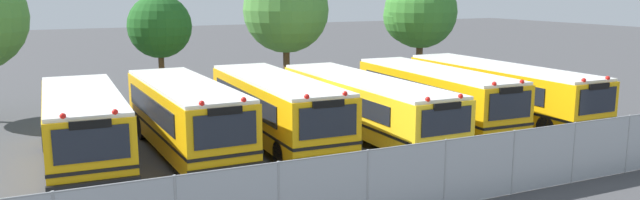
% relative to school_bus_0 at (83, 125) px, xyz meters
% --- Properties ---
extents(ground_plane, '(160.00, 160.00, 0.00)m').
position_rel_school_bus_0_xyz_m(ground_plane, '(9.11, -0.20, -1.42)').
color(ground_plane, '#424244').
extents(school_bus_0, '(2.79, 9.26, 2.70)m').
position_rel_school_bus_0_xyz_m(school_bus_0, '(0.00, 0.00, 0.00)').
color(school_bus_0, '#EAA80C').
rests_on(school_bus_0, ground_plane).
extents(school_bus_1, '(2.73, 9.60, 2.79)m').
position_rel_school_bus_0_xyz_m(school_bus_1, '(3.58, -0.06, 0.04)').
color(school_bus_1, '#EAA80C').
rests_on(school_bus_1, ground_plane).
extents(school_bus_2, '(2.76, 9.98, 2.77)m').
position_rel_school_bus_0_xyz_m(school_bus_2, '(7.20, -0.12, 0.04)').
color(school_bus_2, '#EAA80C').
rests_on(school_bus_2, ground_plane).
extents(school_bus_3, '(2.58, 11.46, 2.55)m').
position_rel_school_bus_0_xyz_m(school_bus_3, '(11.06, -0.40, -0.07)').
color(school_bus_3, yellow).
rests_on(school_bus_3, ground_plane).
extents(school_bus_4, '(2.73, 10.00, 2.72)m').
position_rel_school_bus_0_xyz_m(school_bus_4, '(14.70, -0.43, 0.01)').
color(school_bus_4, '#EAA80C').
rests_on(school_bus_4, ground_plane).
extents(school_bus_5, '(2.53, 11.24, 2.70)m').
position_rel_school_bus_0_xyz_m(school_bus_5, '(18.40, -0.47, 0.00)').
color(school_bus_5, '#EAA80C').
rests_on(school_bus_5, ground_plane).
extents(tree_1, '(3.33, 3.33, 5.85)m').
position_rel_school_bus_0_xyz_m(tree_1, '(4.80, 9.89, 2.81)').
color(tree_1, '#4C3823').
rests_on(tree_1, ground_plane).
extents(tree_2, '(5.00, 5.00, 7.40)m').
position_rel_school_bus_0_xyz_m(tree_2, '(12.11, 10.54, 3.57)').
color(tree_2, '#4C3823').
rests_on(tree_2, ground_plane).
extents(tree_3, '(4.62, 4.61, 6.99)m').
position_rel_school_bus_0_xyz_m(tree_3, '(20.77, 9.74, 3.17)').
color(tree_3, '#4C3823').
rests_on(tree_3, ground_plane).
extents(chainlink_fence, '(25.11, 0.07, 1.99)m').
position_rel_school_bus_0_xyz_m(chainlink_fence, '(8.72, -9.03, -0.39)').
color(chainlink_fence, '#9EA0A3').
rests_on(chainlink_fence, ground_plane).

